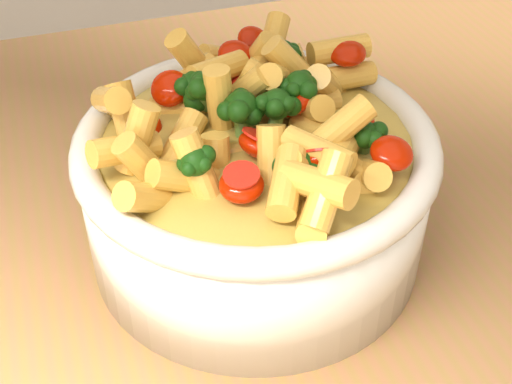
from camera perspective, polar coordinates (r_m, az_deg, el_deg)
name	(u,v)px	position (r m, az deg, el deg)	size (l,w,h in m)	color
table	(280,345)	(0.59, 1.94, -12.17)	(1.20, 0.80, 0.90)	#A06B44
serving_bowl	(256,191)	(0.48, 0.00, 0.12)	(0.24, 0.24, 0.10)	white
pasta_salad	(256,112)	(0.45, 0.00, 6.42)	(0.19, 0.19, 0.04)	#FFCB50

